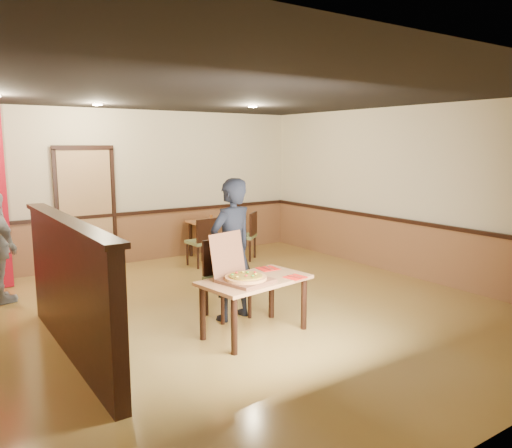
# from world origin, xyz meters

# --- Properties ---
(floor) EXTENTS (7.00, 7.00, 0.00)m
(floor) POSITION_xyz_m (0.00, 0.00, 0.00)
(floor) COLOR #A3813F
(floor) RESTS_ON ground
(ceiling) EXTENTS (7.00, 7.00, 0.00)m
(ceiling) POSITION_xyz_m (0.00, 0.00, 2.80)
(ceiling) COLOR black
(ceiling) RESTS_ON wall_back
(wall_back) EXTENTS (7.00, 0.00, 7.00)m
(wall_back) POSITION_xyz_m (0.00, 3.50, 1.40)
(wall_back) COLOR beige
(wall_back) RESTS_ON floor
(wall_right) EXTENTS (0.00, 7.00, 7.00)m
(wall_right) POSITION_xyz_m (3.50, 0.00, 1.40)
(wall_right) COLOR beige
(wall_right) RESTS_ON floor
(wainscot_back) EXTENTS (7.00, 0.04, 0.90)m
(wainscot_back) POSITION_xyz_m (0.00, 3.47, 0.45)
(wainscot_back) COLOR brown
(wainscot_back) RESTS_ON floor
(chair_rail_back) EXTENTS (7.00, 0.06, 0.06)m
(chair_rail_back) POSITION_xyz_m (0.00, 3.45, 0.92)
(chair_rail_back) COLOR black
(chair_rail_back) RESTS_ON wall_back
(wainscot_right) EXTENTS (0.04, 7.00, 0.90)m
(wainscot_right) POSITION_xyz_m (3.47, 0.00, 0.45)
(wainscot_right) COLOR brown
(wainscot_right) RESTS_ON floor
(chair_rail_right) EXTENTS (0.06, 7.00, 0.06)m
(chair_rail_right) POSITION_xyz_m (3.45, 0.00, 0.92)
(chair_rail_right) COLOR black
(chair_rail_right) RESTS_ON wall_right
(back_door) EXTENTS (0.90, 0.06, 2.10)m
(back_door) POSITION_xyz_m (-0.80, 3.46, 1.05)
(back_door) COLOR tan
(back_door) RESTS_ON wall_back
(booth_partition) EXTENTS (0.20, 3.10, 1.44)m
(booth_partition) POSITION_xyz_m (-2.00, -0.20, 0.74)
(booth_partition) COLOR black
(booth_partition) RESTS_ON floor
(spot_b) EXTENTS (0.14, 0.14, 0.02)m
(spot_b) POSITION_xyz_m (-0.80, 2.50, 2.78)
(spot_b) COLOR #FFD8B2
(spot_b) RESTS_ON ceiling
(spot_c) EXTENTS (0.14, 0.14, 0.02)m
(spot_c) POSITION_xyz_m (1.40, 1.50, 2.78)
(spot_c) COLOR #FFD8B2
(spot_c) RESTS_ON ceiling
(main_table) EXTENTS (1.33, 0.88, 0.66)m
(main_table) POSITION_xyz_m (-0.11, -0.78, 0.56)
(main_table) COLOR #B3794B
(main_table) RESTS_ON floor
(diner_chair) EXTENTS (0.49, 0.49, 0.98)m
(diner_chair) POSITION_xyz_m (-0.06, -0.03, 0.53)
(diner_chair) COLOR olive
(diner_chair) RESTS_ON floor
(side_chair_left) EXTENTS (0.47, 0.47, 0.88)m
(side_chair_left) POSITION_xyz_m (0.95, 2.43, 0.48)
(side_chair_left) COLOR olive
(side_chair_left) RESTS_ON floor
(side_chair_right) EXTENTS (0.64, 0.64, 0.91)m
(side_chair_right) POSITION_xyz_m (1.89, 2.45, 0.50)
(side_chair_right) COLOR olive
(side_chair_right) RESTS_ON floor
(side_table) EXTENTS (0.67, 0.67, 0.71)m
(side_table) POSITION_xyz_m (1.39, 3.05, 0.54)
(side_table) COLOR #B3794B
(side_table) RESTS_ON floor
(diner) EXTENTS (0.72, 0.55, 1.78)m
(diner) POSITION_xyz_m (-0.05, -0.18, 0.89)
(diner) COLOR black
(diner) RESTS_ON floor
(pizza_box) EXTENTS (0.61, 0.68, 0.52)m
(pizza_box) POSITION_xyz_m (-0.29, -0.81, 0.73)
(pizza_box) COLOR brown
(pizza_box) RESTS_ON main_table
(pizza) EXTENTS (0.58, 0.58, 0.03)m
(pizza) POSITION_xyz_m (-0.28, -0.86, 0.72)
(pizza) COLOR #D08F4B
(pizza) RESTS_ON pizza_box
(napkin_near) EXTENTS (0.25, 0.25, 0.01)m
(napkin_near) POSITION_xyz_m (0.31, -1.00, 0.67)
(napkin_near) COLOR red
(napkin_near) RESTS_ON main_table
(napkin_far) EXTENTS (0.25, 0.25, 0.01)m
(napkin_far) POSITION_xyz_m (0.27, -0.50, 0.67)
(napkin_far) COLOR red
(napkin_far) RESTS_ON main_table
(condiment) EXTENTS (0.05, 0.05, 0.13)m
(condiment) POSITION_xyz_m (1.38, 2.90, 0.78)
(condiment) COLOR brown
(condiment) RESTS_ON side_table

